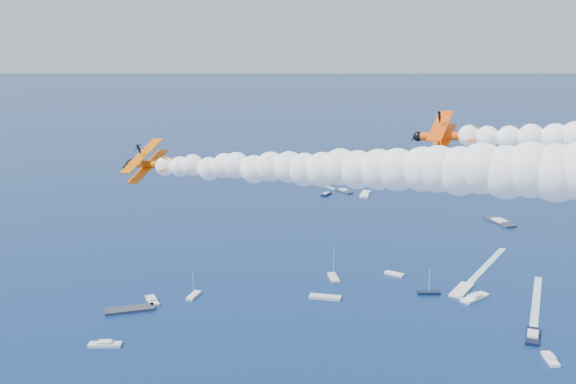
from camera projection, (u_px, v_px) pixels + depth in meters
The scene contains 5 objects.
biplane_lead at pixel (446, 136), 91.25m from camera, with size 8.46×9.49×5.72m, color #F74E05, non-canonical shape.
biplane_trail at pixel (149, 164), 103.42m from camera, with size 8.32×9.33×5.62m, color #DB5D04, non-canonical shape.
smoke_trail_trail at pixel (370, 169), 86.82m from camera, with size 71.54×17.57×12.85m, color white, non-canonical shape.
spectator_boats at pixel (464, 281), 197.98m from camera, with size 212.19×169.97×0.70m.
boat_wakes at pixel (421, 237), 239.73m from camera, with size 153.68×105.91×0.04m.
Camera 1 is at (54.48, -65.96, 73.25)m, focal length 42.71 mm.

